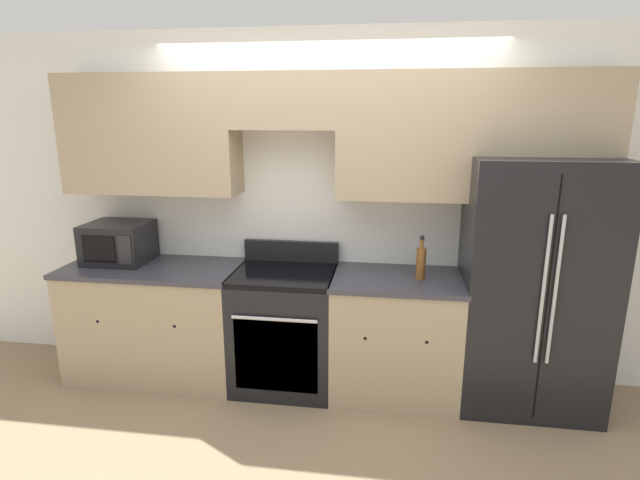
{
  "coord_description": "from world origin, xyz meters",
  "views": [
    {
      "loc": [
        0.49,
        -3.05,
        2.02
      ],
      "look_at": [
        0.0,
        0.31,
        1.14
      ],
      "focal_mm": 28.0,
      "sensor_mm": 36.0,
      "label": 1
    }
  ],
  "objects": [
    {
      "name": "oven_range",
      "position": [
        -0.26,
        0.31,
        0.45
      ],
      "size": [
        0.74,
        0.65,
        1.05
      ],
      "color": "black",
      "rests_on": "ground_plane"
    },
    {
      "name": "bottle",
      "position": [
        0.7,
        0.3,
        1.01
      ],
      "size": [
        0.07,
        0.07,
        0.31
      ],
      "color": "brown",
      "rests_on": "lower_cabinets_right"
    },
    {
      "name": "lower_cabinets_right",
      "position": [
        0.55,
        0.31,
        0.45
      ],
      "size": [
        0.92,
        0.64,
        0.89
      ],
      "color": "tan",
      "rests_on": "ground_plane"
    },
    {
      "name": "ground_plane",
      "position": [
        0.0,
        0.0,
        0.0
      ],
      "size": [
        12.0,
        12.0,
        0.0
      ],
      "primitive_type": "plane",
      "color": "#937A5B"
    },
    {
      "name": "wall_back",
      "position": [
        0.01,
        0.57,
        1.55
      ],
      "size": [
        8.0,
        0.39,
        2.6
      ],
      "color": "white",
      "rests_on": "ground_plane"
    },
    {
      "name": "microwave",
      "position": [
        -1.58,
        0.39,
        1.04
      ],
      "size": [
        0.46,
        0.41,
        0.31
      ],
      "color": "black",
      "rests_on": "lower_cabinets_left"
    },
    {
      "name": "lower_cabinets_left",
      "position": [
        -1.28,
        0.31,
        0.45
      ],
      "size": [
        1.32,
        0.64,
        0.89
      ],
      "color": "tan",
      "rests_on": "ground_plane"
    },
    {
      "name": "refrigerator",
      "position": [
        1.46,
        0.35,
        0.87
      ],
      "size": [
        0.93,
        0.74,
        1.74
      ],
      "color": "black",
      "rests_on": "ground_plane"
    }
  ]
}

